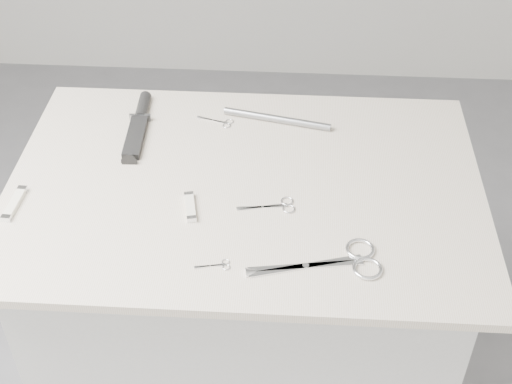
# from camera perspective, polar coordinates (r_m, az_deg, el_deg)

# --- Properties ---
(plinth) EXTENTS (0.90, 0.60, 0.90)m
(plinth) POSITION_cam_1_polar(r_m,az_deg,el_deg) (1.83, -0.76, -10.70)
(plinth) COLOR silver
(plinth) RESTS_ON ground
(display_board) EXTENTS (1.00, 0.70, 0.02)m
(display_board) POSITION_cam_1_polar(r_m,az_deg,el_deg) (1.50, -0.91, 0.39)
(display_board) COLOR beige
(display_board) RESTS_ON plinth
(large_shears) EXTENTS (0.25, 0.12, 0.01)m
(large_shears) POSITION_cam_1_polar(r_m,az_deg,el_deg) (1.34, 6.98, -5.53)
(large_shears) COLOR silver
(large_shears) RESTS_ON display_board
(embroidery_scissors_a) EXTENTS (0.12, 0.05, 0.00)m
(embroidery_scissors_a) POSITION_cam_1_polar(r_m,az_deg,el_deg) (1.44, 1.66, -1.12)
(embroidery_scissors_a) COLOR silver
(embroidery_scissors_a) RESTS_ON display_board
(embroidery_scissors_b) EXTENTS (0.09, 0.05, 0.00)m
(embroidery_scissors_b) POSITION_cam_1_polar(r_m,az_deg,el_deg) (1.68, -2.89, 5.62)
(embroidery_scissors_b) COLOR silver
(embroidery_scissors_b) RESTS_ON display_board
(tiny_scissors) EXTENTS (0.07, 0.03, 0.00)m
(tiny_scissors) POSITION_cam_1_polar(r_m,az_deg,el_deg) (1.32, -3.10, -5.88)
(tiny_scissors) COLOR silver
(tiny_scissors) RESTS_ON display_board
(sheathed_knife) EXTENTS (0.06, 0.25, 0.03)m
(sheathed_knife) POSITION_cam_1_polar(r_m,az_deg,el_deg) (1.68, -9.35, 5.52)
(sheathed_knife) COLOR black
(sheathed_knife) RESTS_ON display_board
(pocket_knife_a) EXTENTS (0.03, 0.10, 0.01)m
(pocket_knife_a) POSITION_cam_1_polar(r_m,az_deg,el_deg) (1.52, -18.76, -0.85)
(pocket_knife_a) COLOR white
(pocket_knife_a) RESTS_ON display_board
(pocket_knife_b) EXTENTS (0.04, 0.09, 0.01)m
(pocket_knife_b) POSITION_cam_1_polar(r_m,az_deg,el_deg) (1.44, -5.28, -1.20)
(pocket_knife_b) COLOR white
(pocket_knife_b) RESTS_ON display_board
(metal_rail) EXTENTS (0.25, 0.07, 0.02)m
(metal_rail) POSITION_cam_1_polar(r_m,az_deg,el_deg) (1.67, 1.68, 5.86)
(metal_rail) COLOR gray
(metal_rail) RESTS_ON display_board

